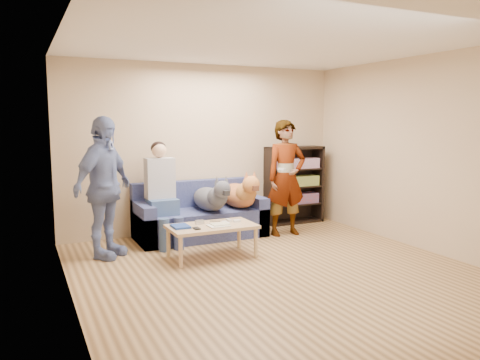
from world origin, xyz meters
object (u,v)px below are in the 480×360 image
person_seated (162,189)px  bookshelf (294,183)px  person_standing_left (104,188)px  notebook_blue (180,226)px  dog_tan (240,194)px  coffee_table (212,229)px  sofa (199,218)px  person_standing_right (286,178)px  dog_gray (212,198)px  camera_silver (200,222)px

person_seated → bookshelf: bearing=8.5°
person_standing_left → notebook_blue: 1.09m
dog_tan → coffee_table: (-0.82, -0.88, -0.26)m
person_seated → bookshelf: person_seated is taller
sofa → coffee_table: size_ratio=1.73×
person_standing_right → sofa: size_ratio=0.92×
sofa → dog_gray: (0.10, -0.25, 0.34)m
person_standing_left → bookshelf: (3.26, 0.71, -0.22)m
person_standing_right → dog_gray: size_ratio=1.41×
person_standing_left → dog_gray: (1.55, 0.23, -0.27)m
coffee_table → bookshelf: bookshelf is taller
camera_silver → dog_gray: 0.85m
camera_silver → person_seated: person_seated is taller
dog_gray → camera_silver: bearing=-122.7°
person_standing_right → camera_silver: bearing=-160.1°
camera_silver → dog_gray: (0.45, 0.70, 0.18)m
notebook_blue → dog_tan: size_ratio=0.22×
person_seated → person_standing_left: bearing=-157.5°
sofa → coffee_table: (-0.23, -1.07, 0.09)m
coffee_table → person_standing_left: bearing=154.1°
camera_silver → person_seated: size_ratio=0.07×
sofa → coffee_table: 1.10m
person_standing_left → dog_tan: bearing=-36.6°
notebook_blue → bookshelf: 2.75m
dog_tan → sofa: bearing=161.6°
sofa → coffee_table: sofa is taller
sofa → dog_tan: 0.71m
notebook_blue → person_seated: person_seated is taller
notebook_blue → person_seated: size_ratio=0.18×
dog_tan → coffee_table: dog_tan is taller
person_standing_left → notebook_blue: (0.82, -0.54, -0.47)m
bookshelf → person_seated: bearing=-171.5°
notebook_blue → person_seated: bearing=88.2°
notebook_blue → bookshelf: size_ratio=0.20×
notebook_blue → dog_tan: dog_tan is taller
person_standing_right → person_standing_left: (-2.70, -0.04, 0.03)m
sofa → person_standing_right: bearing=-19.7°
person_standing_right → bookshelf: size_ratio=1.34×
notebook_blue → coffee_table: bearing=-7.1°
person_seated → dog_tan: person_seated is taller
camera_silver → dog_tan: (0.94, 0.76, 0.19)m
dog_gray → dog_tan: bearing=6.9°
sofa → coffee_table: bearing=-102.1°
notebook_blue → dog_tan: (1.22, 0.83, 0.21)m
dog_gray → notebook_blue: bearing=-133.4°
sofa → bookshelf: (1.80, 0.23, 0.40)m
sofa → bookshelf: 1.86m
sofa → notebook_blue: bearing=-121.7°
dog_gray → sofa: bearing=111.1°
dog_tan → coffee_table: bearing=-132.9°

